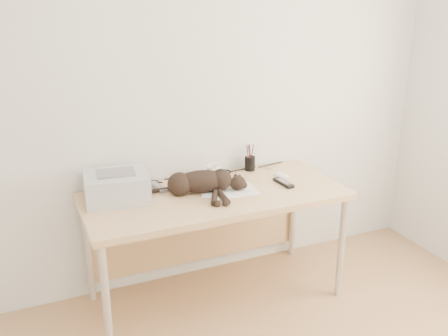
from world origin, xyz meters
name	(u,v)px	position (x,y,z in m)	size (l,w,h in m)	color
wall_back	(193,92)	(0.00, 1.75, 1.30)	(3.50, 3.50, 0.00)	silver
desk	(210,208)	(0.00, 1.48, 0.61)	(1.60, 0.70, 0.74)	#D3B87B
printer	(117,186)	(-0.57, 1.53, 0.82)	(0.40, 0.35, 0.17)	#ABACB0
papers	(229,190)	(0.09, 1.39, 0.74)	(0.38, 0.30, 0.01)	white
cat	(199,183)	(-0.09, 1.43, 0.80)	(0.64, 0.39, 0.15)	black
mug	(213,172)	(0.08, 1.63, 0.78)	(0.10, 0.10, 0.09)	white
pen_cup	(250,163)	(0.38, 1.68, 0.79)	(0.07, 0.07, 0.18)	black
remote_grey	(158,187)	(-0.30, 1.60, 0.75)	(0.05, 0.18, 0.02)	slate
remote_black	(284,183)	(0.46, 1.35, 0.75)	(0.05, 0.17, 0.02)	black
mouse	(281,174)	(0.52, 1.49, 0.76)	(0.07, 0.12, 0.04)	white
cable_tangle	(198,176)	(0.00, 1.70, 0.75)	(1.36, 0.09, 0.01)	black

